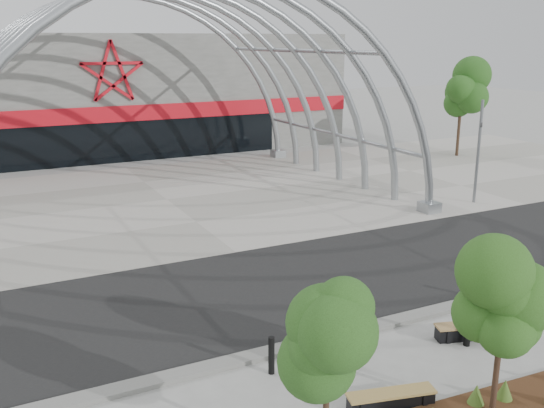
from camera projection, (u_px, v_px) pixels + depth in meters
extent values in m
plane|color=gray|center=(339.00, 332.00, 16.30)|extent=(140.00, 140.00, 0.00)
cube|color=black|center=(279.00, 286.00, 19.32)|extent=(140.00, 7.00, 0.02)
cube|color=#9C988D|center=(167.00, 200.00, 29.67)|extent=(60.00, 17.00, 0.04)
cube|color=slate|center=(344.00, 334.00, 16.07)|extent=(60.00, 0.50, 0.12)
cube|color=#63635F|center=(91.00, 91.00, 44.15)|extent=(34.00, 15.00, 8.00)
cube|color=black|center=(116.00, 142.00, 38.43)|extent=(22.00, 0.25, 2.60)
cube|color=red|center=(115.00, 114.00, 37.96)|extent=(34.00, 0.30, 1.00)
torus|color=#949A9E|center=(225.00, 245.00, 23.20)|extent=(20.36, 0.36, 20.36)
torus|color=#949A9E|center=(203.00, 227.00, 25.36)|extent=(20.36, 0.36, 20.36)
torus|color=#949A9E|center=(183.00, 213.00, 27.51)|extent=(20.36, 0.36, 20.36)
torus|color=#949A9E|center=(167.00, 200.00, 29.67)|extent=(20.36, 0.36, 20.36)
torus|color=#949A9E|center=(153.00, 189.00, 31.83)|extent=(20.36, 0.36, 20.36)
torus|color=#949A9E|center=(140.00, 180.00, 33.98)|extent=(20.36, 0.36, 20.36)
torus|color=#949A9E|center=(129.00, 171.00, 36.14)|extent=(20.36, 0.36, 20.36)
cylinder|color=#949A9E|center=(335.00, 134.00, 33.17)|extent=(0.20, 15.00, 0.20)
cylinder|color=#949A9E|center=(295.00, 50.00, 30.88)|extent=(0.20, 15.00, 0.20)
cube|color=#949A9E|center=(429.00, 207.00, 27.46)|extent=(0.80, 0.80, 0.50)
cube|color=#949A9E|center=(278.00, 154.00, 40.40)|extent=(0.80, 0.80, 0.50)
cone|color=#4D7128|center=(505.00, 389.00, 13.05)|extent=(0.36, 0.36, 0.44)
cone|color=#4D7128|center=(476.00, 394.00, 12.88)|extent=(0.36, 0.36, 0.44)
cylinder|color=slate|center=(478.00, 152.00, 28.54)|extent=(0.14, 0.14, 4.93)
imported|color=black|center=(480.00, 130.00, 28.25)|extent=(0.16, 0.70, 0.14)
ellipsoid|color=#214016|center=(328.00, 340.00, 10.49)|extent=(1.57, 1.57, 2.00)
cylinder|color=black|center=(496.00, 375.00, 12.42)|extent=(0.12, 0.12, 1.89)
ellipsoid|color=#264815|center=(504.00, 298.00, 11.97)|extent=(1.56, 1.56, 2.06)
cube|color=black|center=(391.00, 402.00, 12.86)|extent=(1.91, 0.79, 0.32)
cube|color=black|center=(360.00, 405.00, 12.70)|extent=(0.21, 0.43, 0.38)
cube|color=black|center=(421.00, 397.00, 13.01)|extent=(0.21, 0.43, 0.38)
cube|color=#9E863F|center=(391.00, 393.00, 12.81)|extent=(1.97, 0.86, 0.06)
cube|color=black|center=(472.00, 332.00, 15.92)|extent=(1.94, 0.93, 0.33)
cube|color=black|center=(446.00, 333.00, 15.80)|extent=(0.24, 0.44, 0.38)
cube|color=black|center=(497.00, 329.00, 16.02)|extent=(0.24, 0.44, 0.38)
cube|color=#987949|center=(472.00, 325.00, 15.86)|extent=(2.00, 1.01, 0.06)
cylinder|color=black|center=(271.00, 355.00, 14.15)|extent=(0.15, 0.15, 0.94)
cylinder|color=black|center=(312.00, 319.00, 15.89)|extent=(0.16, 0.16, 1.01)
cylinder|color=black|center=(351.00, 346.00, 14.45)|extent=(0.17, 0.17, 1.09)
cylinder|color=black|center=(468.00, 327.00, 15.45)|extent=(0.17, 0.17, 1.04)
cylinder|color=black|center=(512.00, 290.00, 17.82)|extent=(0.15, 0.15, 0.96)
cylinder|color=black|center=(458.00, 134.00, 40.52)|extent=(0.20, 0.20, 3.03)
ellipsoid|color=#1C4513|center=(462.00, 92.00, 39.80)|extent=(2.70, 2.70, 3.30)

